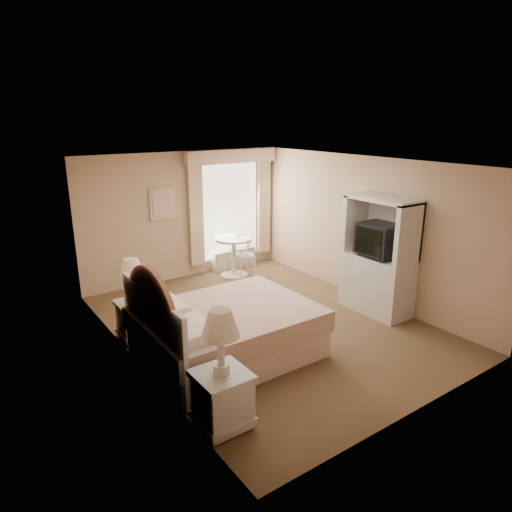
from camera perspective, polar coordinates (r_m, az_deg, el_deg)
room at (r=6.83m, az=1.33°, el=1.08°), size 4.21×5.51×2.51m
window at (r=9.52m, az=-3.04°, el=6.21°), size 2.05×0.22×2.51m
framed_art at (r=8.85m, az=-11.57°, el=6.43°), size 0.52×0.04×0.62m
bed at (r=6.19m, az=-4.44°, el=-9.38°), size 2.27×1.78×1.58m
nightstand_near at (r=4.87m, az=-4.30°, el=-15.74°), size 0.54×0.54×1.31m
nightstand_far at (r=6.88m, az=-14.89°, el=-6.44°), size 0.49×0.49×1.20m
round_table at (r=9.22m, az=-2.81°, el=0.69°), size 0.76×0.76×0.80m
cafe_chair at (r=9.31m, az=-1.64°, el=0.56°), size 0.44×0.44×0.84m
armoire at (r=7.73m, az=15.03°, el=-1.10°), size 0.58×1.16×1.93m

